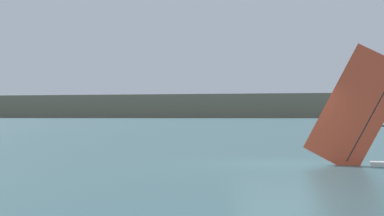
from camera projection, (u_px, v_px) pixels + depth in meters
The scene contains 3 objects.
ground_plane at pixel (278, 164), 18.89m from camera, with size 4000.00×4000.00×0.00m, color #386066.
windsurfer at pixel (382, 131), 18.07m from camera, with size 4.26×1.67×4.18m.
distant_headland at pixel (129, 109), 1101.68m from camera, with size 789.43×492.33×32.49m, color #756B56.
Camera 1 is at (-3.44, -18.79, 1.44)m, focal length 57.51 mm.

